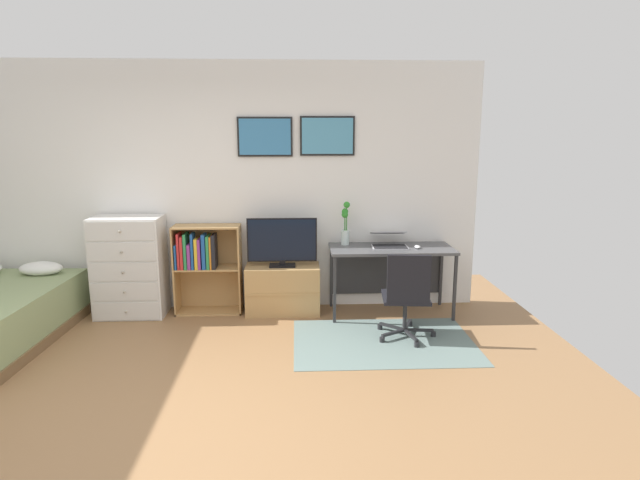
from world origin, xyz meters
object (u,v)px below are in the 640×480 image
television (282,243)px  bamboo_vase (345,226)px  bookshelf (203,261)px  tv_stand (283,289)px  desk (390,258)px  laptop (389,240)px  office_chair (407,294)px  computer_mouse (417,247)px  dresser (130,267)px

television → bamboo_vase: bamboo_vase is taller
bookshelf → television: 0.89m
tv_stand → desk: (1.17, -0.02, 0.34)m
bookshelf → tv_stand: 0.92m
laptop → tv_stand: bearing=-179.2°
bookshelf → office_chair: bookshelf is taller
bookshelf → tv_stand: size_ratio=1.21×
tv_stand → laptop: laptop is taller
tv_stand → bookshelf: bearing=176.9°
bookshelf → tv_stand: bookshelf is taller
bookshelf → computer_mouse: (2.30, -0.19, 0.18)m
laptop → computer_mouse: size_ratio=4.05×
television → office_chair: television is taller
bookshelf → desk: size_ratio=0.74×
desk → bookshelf: bearing=178.2°
bamboo_vase → tv_stand: bearing=-173.9°
tv_stand → dresser: bearing=-179.5°
dresser → television: (1.63, -0.01, 0.25)m
tv_stand → laptop: size_ratio=1.90×
office_chair → laptop: size_ratio=2.04×
dresser → desk: (2.80, -0.00, 0.07)m
computer_mouse → bookshelf: bearing=175.2°
bookshelf → dresser: bearing=-175.4°
dresser → office_chair: bearing=-16.5°
television → desk: 1.19m
tv_stand → office_chair: bearing=-35.6°
bookshelf → desk: bookshelf is taller
dresser → office_chair: size_ratio=1.26×
television → computer_mouse: television is taller
dresser → bamboo_vase: bearing=2.2°
office_chair → computer_mouse: size_ratio=8.27×
office_chair → laptop: laptop is taller
office_chair → bamboo_vase: bearing=124.0°
bookshelf → office_chair: bearing=-23.6°
dresser → desk: bearing=-0.0°
desk → computer_mouse: computer_mouse is taller
television → office_chair: bearing=-34.8°
office_chair → laptop: 0.90m
television → desk: bearing=0.4°
bookshelf → laptop: bookshelf is taller
bamboo_vase → bookshelf: bearing=-179.0°
computer_mouse → laptop: bearing=156.0°
dresser → desk: size_ratio=0.82×
office_chair → laptop: (-0.03, 0.83, 0.35)m
bookshelf → computer_mouse: bookshelf is taller
office_chair → television: bearing=150.7°
laptop → computer_mouse: 0.32m
computer_mouse → television: bearing=175.0°
dresser → bamboo_vase: size_ratio=2.27×
desk → office_chair: 0.85m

